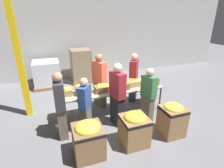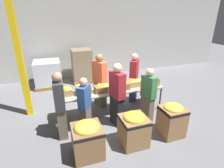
% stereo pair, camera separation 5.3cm
% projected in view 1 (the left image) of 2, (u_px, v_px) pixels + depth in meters
% --- Properties ---
extents(ground_plane, '(30.00, 30.00, 0.00)m').
position_uv_depth(ground_plane, '(112.00, 113.00, 5.58)').
color(ground_plane, slate).
extents(wall_back, '(16.00, 0.08, 4.00)m').
position_uv_depth(wall_back, '(84.00, 35.00, 8.27)').
color(wall_back, '#B7B7B2').
rests_on(wall_back, ground_plane).
extents(sorting_table, '(3.26, 0.71, 0.80)m').
position_uv_depth(sorting_table, '(112.00, 91.00, 5.30)').
color(sorting_table, '#9E937F').
rests_on(sorting_table, ground_plane).
extents(banana_box_0, '(0.42, 0.28, 0.25)m').
position_uv_depth(banana_box_0, '(64.00, 92.00, 4.86)').
color(banana_box_0, tan).
rests_on(banana_box_0, sorting_table).
extents(banana_box_1, '(0.44, 0.33, 0.31)m').
position_uv_depth(banana_box_1, '(83.00, 89.00, 4.99)').
color(banana_box_1, tan).
rests_on(banana_box_1, sorting_table).
extents(banana_box_2, '(0.48, 0.30, 0.25)m').
position_uv_depth(banana_box_2, '(103.00, 88.00, 5.12)').
color(banana_box_2, olive).
rests_on(banana_box_2, sorting_table).
extents(banana_box_3, '(0.48, 0.32, 0.28)m').
position_uv_depth(banana_box_3, '(121.00, 85.00, 5.29)').
color(banana_box_3, olive).
rests_on(banana_box_3, sorting_table).
extents(banana_box_4, '(0.48, 0.29, 0.24)m').
position_uv_depth(banana_box_4, '(135.00, 82.00, 5.53)').
color(banana_box_4, tan).
rests_on(banana_box_4, sorting_table).
extents(banana_box_5, '(0.40, 0.27, 0.30)m').
position_uv_depth(banana_box_5, '(152.00, 81.00, 5.58)').
color(banana_box_5, '#A37A4C').
rests_on(banana_box_5, sorting_table).
extents(volunteer_0, '(0.46, 0.51, 1.72)m').
position_uv_depth(volunteer_0, '(133.00, 78.00, 6.09)').
color(volunteer_0, '#2D3856').
rests_on(volunteer_0, ground_plane).
extents(volunteer_1, '(0.40, 0.45, 1.51)m').
position_uv_depth(volunteer_1, '(85.00, 106.00, 4.44)').
color(volunteer_1, '#6B604C').
rests_on(volunteer_1, ground_plane).
extents(volunteer_2, '(0.42, 0.54, 1.79)m').
position_uv_depth(volunteer_2, '(100.00, 81.00, 5.70)').
color(volunteer_2, '#6B604C').
rests_on(volunteer_2, ground_plane).
extents(volunteer_3, '(0.34, 0.52, 1.78)m').
position_uv_depth(volunteer_3, '(117.00, 95.00, 4.72)').
color(volunteer_3, black).
rests_on(volunteer_3, ground_plane).
extents(volunteer_4, '(0.32, 0.47, 1.60)m').
position_uv_depth(volunteer_4, '(148.00, 96.00, 4.91)').
color(volunteer_4, '#6B604C').
rests_on(volunteer_4, ground_plane).
extents(volunteer_5, '(0.25, 0.47, 1.72)m').
position_uv_depth(volunteer_5, '(61.00, 107.00, 4.20)').
color(volunteer_5, '#6B604C').
rests_on(volunteer_5, ground_plane).
extents(donation_bin_0, '(0.64, 0.64, 0.83)m').
position_uv_depth(donation_bin_0, '(88.00, 138.00, 3.76)').
color(donation_bin_0, olive).
rests_on(donation_bin_0, ground_plane).
extents(donation_bin_1, '(0.61, 0.61, 0.84)m').
position_uv_depth(donation_bin_1, '(134.00, 128.00, 4.10)').
color(donation_bin_1, olive).
rests_on(donation_bin_1, ground_plane).
extents(donation_bin_2, '(0.56, 0.56, 0.88)m').
position_uv_depth(donation_bin_2, '(172.00, 118.00, 4.43)').
color(donation_bin_2, olive).
rests_on(donation_bin_2, ground_plane).
extents(support_pillar, '(0.17, 0.17, 4.00)m').
position_uv_depth(support_pillar, '(18.00, 51.00, 4.76)').
color(support_pillar, yellow).
rests_on(support_pillar, ground_plane).
extents(pallet_stack_0, '(1.15, 1.15, 1.10)m').
position_uv_depth(pallet_stack_0, '(47.00, 74.00, 7.47)').
color(pallet_stack_0, olive).
rests_on(pallet_stack_0, ground_plane).
extents(pallet_stack_1, '(0.93, 0.93, 1.49)m').
position_uv_depth(pallet_stack_1, '(81.00, 66.00, 7.93)').
color(pallet_stack_1, olive).
rests_on(pallet_stack_1, ground_plane).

